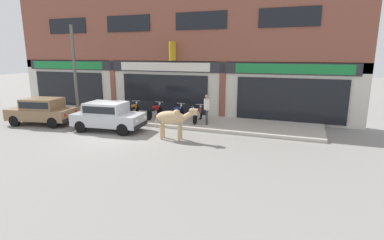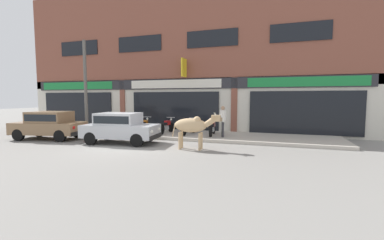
% 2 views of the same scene
% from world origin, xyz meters
% --- Properties ---
extents(ground_plane, '(90.00, 90.00, 0.00)m').
position_xyz_m(ground_plane, '(0.00, 0.00, 0.00)').
color(ground_plane, gray).
extents(sidewalk, '(19.00, 3.34, 0.16)m').
position_xyz_m(sidewalk, '(0.00, 3.87, 0.08)').
color(sidewalk, '#B7AFA3').
rests_on(sidewalk, ground).
extents(shop_building, '(23.00, 1.40, 9.52)m').
position_xyz_m(shop_building, '(0.00, 5.80, 4.55)').
color(shop_building, brown).
rests_on(shop_building, ground).
extents(cow, '(2.15, 0.61, 1.61)m').
position_xyz_m(cow, '(2.91, 0.43, 1.01)').
color(cow, tan).
rests_on(cow, ground).
extents(car_0, '(3.79, 2.18, 1.46)m').
position_xyz_m(car_0, '(-5.08, 0.60, 0.81)').
color(car_0, black).
rests_on(car_0, ground).
extents(car_1, '(3.73, 1.96, 1.46)m').
position_xyz_m(car_1, '(-0.86, 0.74, 0.81)').
color(car_1, black).
rests_on(car_1, ground).
extents(motorcycle_0, '(0.67, 1.78, 0.88)m').
position_xyz_m(motorcycle_0, '(-1.07, 3.51, 0.55)').
color(motorcycle_0, black).
rests_on(motorcycle_0, sidewalk).
extents(motorcycle_1, '(0.52, 1.81, 0.88)m').
position_xyz_m(motorcycle_1, '(0.28, 3.62, 0.55)').
color(motorcycle_1, black).
rests_on(motorcycle_1, sidewalk).
extents(motorcycle_2, '(0.54, 1.81, 0.88)m').
position_xyz_m(motorcycle_2, '(1.64, 3.59, 0.55)').
color(motorcycle_2, black).
rests_on(motorcycle_2, sidewalk).
extents(motorcycle_3, '(0.52, 1.81, 0.88)m').
position_xyz_m(motorcycle_3, '(2.97, 3.62, 0.55)').
color(motorcycle_3, black).
rests_on(motorcycle_3, sidewalk).
extents(pedestrian, '(0.32, 0.48, 1.60)m').
position_xyz_m(pedestrian, '(3.63, 3.17, 1.14)').
color(pedestrian, '#2D2D33').
rests_on(pedestrian, sidewalk).
extents(utility_pole, '(0.18, 0.18, 5.30)m').
position_xyz_m(utility_pole, '(-4.30, 2.50, 2.81)').
color(utility_pole, '#595651').
rests_on(utility_pole, sidewalk).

